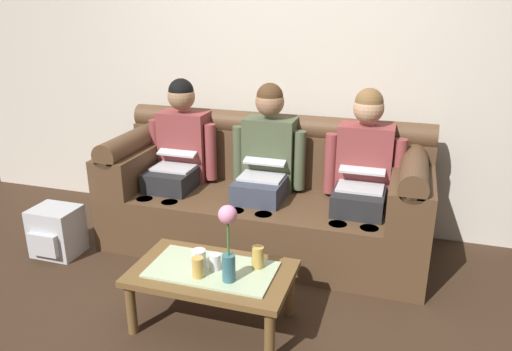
% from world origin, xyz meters
% --- Properties ---
extents(ground_plane, '(14.00, 14.00, 0.00)m').
position_xyz_m(ground_plane, '(0.00, 0.00, 0.00)').
color(ground_plane, '#382619').
extents(back_wall_patterned, '(6.00, 0.12, 2.90)m').
position_xyz_m(back_wall_patterned, '(0.00, 1.70, 1.45)').
color(back_wall_patterned, beige).
rests_on(back_wall_patterned, ground_plane).
extents(couch, '(2.35, 0.88, 0.96)m').
position_xyz_m(couch, '(0.00, 1.17, 0.37)').
color(couch, '#513823').
rests_on(couch, ground_plane).
extents(person_left, '(0.56, 0.67, 1.22)m').
position_xyz_m(person_left, '(-0.70, 1.17, 0.66)').
color(person_left, '#232326').
rests_on(person_left, ground_plane).
extents(person_middle, '(0.56, 0.67, 1.22)m').
position_xyz_m(person_middle, '(0.00, 1.17, 0.66)').
color(person_middle, '#383D4C').
rests_on(person_middle, ground_plane).
extents(person_right, '(0.56, 0.67, 1.22)m').
position_xyz_m(person_right, '(0.70, 1.17, 0.66)').
color(person_right, '#232326').
rests_on(person_right, ground_plane).
extents(coffee_table, '(0.90, 0.54, 0.36)m').
position_xyz_m(coffee_table, '(0.00, 0.11, 0.31)').
color(coffee_table, brown).
rests_on(coffee_table, ground_plane).
extents(flower_vase, '(0.10, 0.10, 0.44)m').
position_xyz_m(flower_vase, '(0.14, 0.02, 0.61)').
color(flower_vase, '#336672').
rests_on(flower_vase, coffee_table).
extents(cup_near_left, '(0.08, 0.08, 0.10)m').
position_xyz_m(cup_near_left, '(-0.07, 0.10, 0.41)').
color(cup_near_left, silver).
rests_on(cup_near_left, coffee_table).
extents(cup_near_right, '(0.07, 0.07, 0.13)m').
position_xyz_m(cup_near_right, '(0.24, 0.20, 0.42)').
color(cup_near_right, gold).
rests_on(cup_near_right, coffee_table).
extents(cup_far_center, '(0.06, 0.06, 0.09)m').
position_xyz_m(cup_far_center, '(0.02, 0.11, 0.41)').
color(cup_far_center, silver).
rests_on(cup_far_center, coffee_table).
extents(cup_far_left, '(0.06, 0.06, 0.12)m').
position_xyz_m(cup_far_left, '(-0.04, 0.01, 0.42)').
color(cup_far_left, gold).
rests_on(cup_far_left, coffee_table).
extents(backpack_left, '(0.33, 0.31, 0.36)m').
position_xyz_m(backpack_left, '(-1.41, 0.54, 0.18)').
color(backpack_left, '#B7B7BC').
rests_on(backpack_left, ground_plane).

